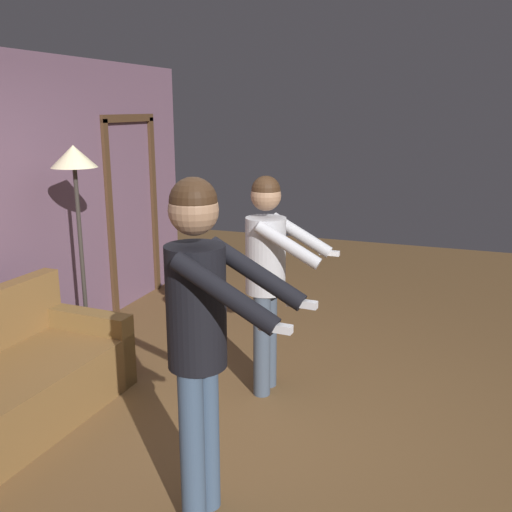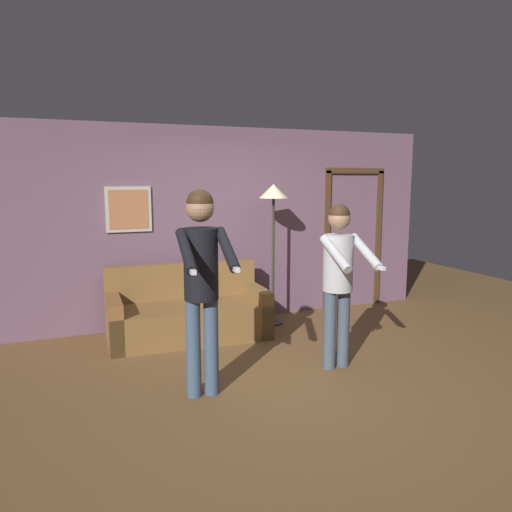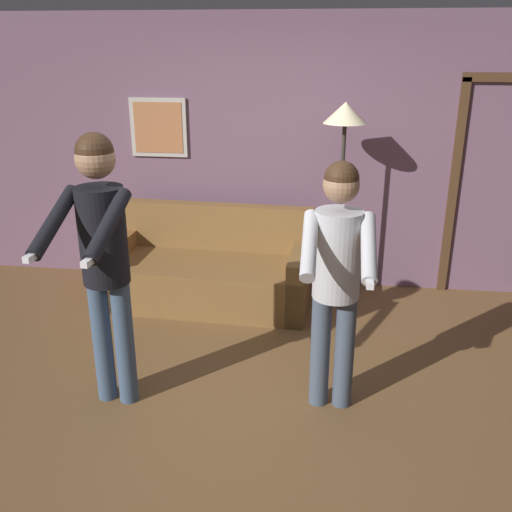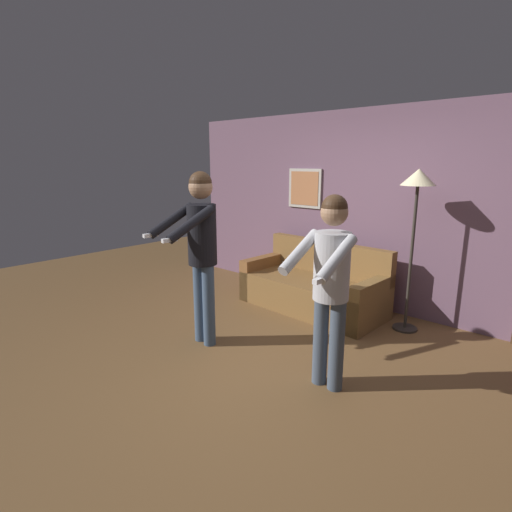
# 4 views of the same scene
# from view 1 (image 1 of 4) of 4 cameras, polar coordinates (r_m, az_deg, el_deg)

# --- Properties ---
(ground_plane) EXTENTS (12.00, 12.00, 0.00)m
(ground_plane) POSITION_cam_1_polar(r_m,az_deg,el_deg) (4.10, -2.02, -17.01)
(ground_plane) COLOR brown
(torchiere_lamp) EXTENTS (0.38, 0.38, 1.86)m
(torchiere_lamp) POSITION_cam_1_polar(r_m,az_deg,el_deg) (4.94, -17.62, 7.44)
(torchiere_lamp) COLOR #332D28
(torchiere_lamp) RESTS_ON ground_plane
(person_standing_left) EXTENTS (0.47, 0.73, 1.84)m
(person_standing_left) POSITION_cam_1_polar(r_m,az_deg,el_deg) (2.85, -5.62, -6.34)
(person_standing_left) COLOR #3D526C
(person_standing_left) RESTS_ON ground_plane
(person_standing_right) EXTENTS (0.43, 0.67, 1.68)m
(person_standing_right) POSITION_cam_1_polar(r_m,az_deg,el_deg) (4.23, 1.19, -0.97)
(person_standing_right) COLOR #424E5E
(person_standing_right) RESTS_ON ground_plane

